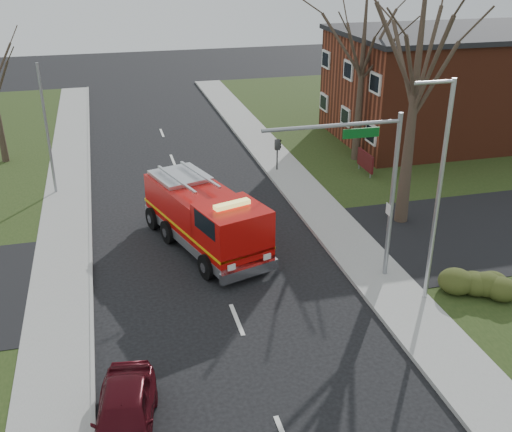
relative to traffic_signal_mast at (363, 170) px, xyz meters
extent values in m
plane|color=black|center=(-5.21, -1.50, -4.71)|extent=(120.00, 120.00, 0.00)
cube|color=gray|center=(0.99, -1.50, -4.63)|extent=(2.40, 80.00, 0.15)
cube|color=gray|center=(-11.41, -1.50, -4.63)|extent=(2.40, 80.00, 0.15)
cube|color=maroon|center=(13.79, 16.50, -1.21)|extent=(15.00, 10.00, 7.00)
cube|color=black|center=(13.79, 16.50, 2.39)|extent=(15.40, 10.40, 0.30)
cube|color=silver|center=(6.24, 16.50, -2.71)|extent=(0.12, 1.40, 1.20)
cube|color=#4A1113|center=(5.29, 11.00, -3.81)|extent=(0.12, 2.00, 1.00)
cylinder|color=gray|center=(5.29, 10.20, -4.26)|extent=(0.08, 0.08, 0.90)
cylinder|color=gray|center=(5.29, 11.80, -4.26)|extent=(0.08, 0.08, 0.90)
ellipsoid|color=#363E16|center=(3.79, -2.50, -4.13)|extent=(2.80, 2.00, 0.90)
cone|color=#34261F|center=(4.29, 4.50, 1.29)|extent=(0.64, 0.64, 12.00)
cone|color=#34261F|center=(5.79, 13.50, 0.54)|extent=(0.56, 0.56, 10.50)
cylinder|color=gray|center=(1.29, 0.00, -1.31)|extent=(0.18, 0.18, 6.80)
cylinder|color=gray|center=(-1.31, 0.00, 1.79)|extent=(5.20, 0.14, 0.14)
cube|color=#0C591E|center=(-0.21, 0.00, 1.44)|extent=(1.40, 0.06, 0.35)
imported|color=black|center=(-3.31, 0.00, 1.44)|extent=(0.22, 0.18, 1.10)
cylinder|color=#B7BABF|center=(1.99, -2.00, -0.51)|extent=(0.16, 0.16, 8.40)
cylinder|color=#B7BABF|center=(1.29, -2.00, 3.59)|extent=(1.40, 0.12, 0.12)
cylinder|color=gray|center=(-12.01, 12.50, -1.21)|extent=(0.14, 0.14, 7.00)
cube|color=#B70B08|center=(-5.63, 5.61, -3.22)|extent=(3.88, 5.52, 2.02)
cube|color=#B70B08|center=(-4.54, 2.12, -3.07)|extent=(3.13, 3.13, 2.31)
cube|color=#B7BABF|center=(-5.29, 4.51, -4.03)|extent=(4.65, 7.91, 0.43)
cube|color=#E5B20C|center=(-5.29, 4.51, -3.51)|extent=(4.66, 7.92, 0.12)
cube|color=black|center=(-4.22, 1.12, -2.35)|extent=(2.13, 0.75, 0.82)
cube|color=#E5D866|center=(-4.54, 2.12, -1.77)|extent=(1.57, 0.78, 0.17)
cylinder|color=black|center=(-5.70, 1.66, -4.18)|extent=(0.64, 1.11, 1.06)
cylinder|color=black|center=(-3.32, 2.41, -4.18)|extent=(0.64, 1.11, 1.06)
cylinder|color=black|center=(-7.34, 6.89, -4.18)|extent=(0.64, 1.11, 1.06)
cylinder|color=black|center=(-4.96, 7.64, -4.18)|extent=(0.64, 1.11, 1.06)
imported|color=#420A11|center=(-9.39, -6.14, -4.02)|extent=(2.22, 4.25, 1.38)
camera|label=1|loc=(-9.07, -19.13, 7.65)|focal=42.00mm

